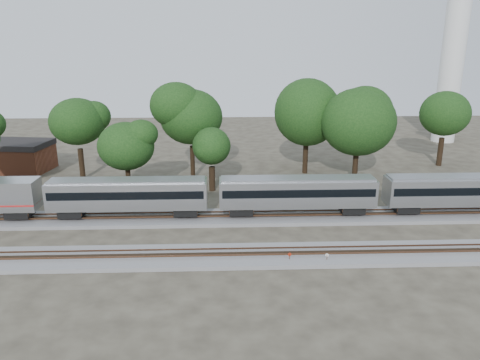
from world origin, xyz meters
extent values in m
plane|color=#383328|center=(0.00, 0.00, 0.00)|extent=(160.00, 160.00, 0.00)
cube|color=slate|center=(0.00, 6.00, 0.20)|extent=(160.00, 5.00, 0.40)
cube|color=brown|center=(0.00, 5.28, 0.66)|extent=(160.00, 0.08, 0.15)
cube|color=brown|center=(0.00, 6.72, 0.66)|extent=(160.00, 0.08, 0.15)
cube|color=slate|center=(0.00, -4.00, 0.20)|extent=(160.00, 5.00, 0.40)
cube|color=brown|center=(0.00, -4.72, 0.66)|extent=(160.00, 0.08, 0.15)
cube|color=brown|center=(0.00, -3.28, 0.66)|extent=(160.00, 0.08, 0.15)
cube|color=black|center=(-26.19, 6.00, 1.19)|extent=(2.64, 2.24, 0.91)
cube|color=#ABAEB2|center=(-13.96, 6.00, 3.17)|extent=(17.69, 3.05, 3.05)
cube|color=black|center=(-13.96, 6.00, 3.47)|extent=(17.08, 3.10, 0.91)
cube|color=gray|center=(-13.96, 6.00, 4.75)|extent=(17.28, 2.44, 0.36)
cube|color=black|center=(-20.36, 6.00, 1.19)|extent=(2.64, 2.24, 0.91)
cube|color=black|center=(-7.55, 6.00, 1.19)|extent=(2.64, 2.24, 0.91)
cube|color=#ABAEB2|center=(5.14, 6.00, 3.17)|extent=(17.69, 3.05, 3.05)
cube|color=black|center=(5.14, 6.00, 3.47)|extent=(17.08, 3.10, 0.91)
cube|color=gray|center=(5.14, 6.00, 4.75)|extent=(17.28, 2.44, 0.36)
cube|color=black|center=(-1.27, 6.00, 1.19)|extent=(2.64, 2.24, 0.91)
cube|color=black|center=(11.54, 6.00, 1.19)|extent=(2.64, 2.24, 0.91)
cube|color=#ABAEB2|center=(24.24, 6.00, 3.17)|extent=(17.69, 3.05, 3.05)
cube|color=black|center=(24.24, 6.00, 3.47)|extent=(17.08, 3.10, 0.91)
cube|color=gray|center=(24.24, 6.00, 4.75)|extent=(17.28, 2.44, 0.36)
cube|color=black|center=(17.83, 6.00, 1.19)|extent=(2.64, 2.24, 0.91)
cylinder|color=#512D19|center=(2.76, -5.22, 0.46)|extent=(0.06, 0.06, 0.92)
cylinder|color=#A7200B|center=(2.76, -5.22, 0.87)|extent=(0.33, 0.08, 0.33)
cylinder|color=#512D19|center=(6.19, -5.45, 0.45)|extent=(0.06, 0.06, 0.90)
cylinder|color=silver|center=(6.19, -5.45, 0.85)|extent=(0.31, 0.13, 0.32)
cube|color=#512D19|center=(7.03, -5.77, 0.15)|extent=(0.55, 0.39, 0.30)
cylinder|color=silver|center=(41.48, 47.63, 15.53)|extent=(4.44, 4.44, 31.05)
cone|color=silver|center=(41.48, 47.63, 2.22)|extent=(7.10, 7.10, 4.44)
cube|color=brown|center=(-35.36, 28.21, 1.90)|extent=(10.39, 8.00, 3.80)
cube|color=black|center=(-35.36, 28.21, 4.23)|extent=(10.62, 8.22, 0.86)
cylinder|color=black|center=(-23.95, 22.80, 2.32)|extent=(0.70, 0.70, 4.64)
ellipsoid|color=black|center=(-23.95, 22.80, 8.62)|extent=(8.75, 8.75, 7.44)
cylinder|color=black|center=(-15.62, 14.70, 1.82)|extent=(0.70, 0.70, 3.64)
ellipsoid|color=black|center=(-15.62, 14.70, 6.77)|extent=(6.87, 6.87, 5.84)
cylinder|color=black|center=(-7.74, 22.71, 2.48)|extent=(0.70, 0.70, 4.95)
ellipsoid|color=black|center=(-7.74, 22.71, 9.20)|extent=(9.34, 9.34, 7.94)
cylinder|color=black|center=(-4.77, 16.81, 1.68)|extent=(0.70, 0.70, 3.36)
ellipsoid|color=black|center=(-4.77, 16.81, 6.23)|extent=(6.33, 6.33, 5.38)
cylinder|color=black|center=(9.41, 25.12, 2.53)|extent=(0.70, 0.70, 5.07)
ellipsoid|color=black|center=(9.41, 25.12, 9.41)|extent=(9.55, 9.55, 8.12)
cylinder|color=black|center=(15.59, 19.52, 2.38)|extent=(0.70, 0.70, 4.76)
ellipsoid|color=black|center=(15.59, 19.52, 8.84)|extent=(8.98, 8.98, 7.63)
cylinder|color=black|center=(32.16, 28.74, 2.30)|extent=(0.70, 0.70, 4.60)
ellipsoid|color=black|center=(32.16, 28.74, 8.53)|extent=(8.67, 8.67, 7.37)
camera|label=1|loc=(-3.30, -44.17, 19.80)|focal=35.00mm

